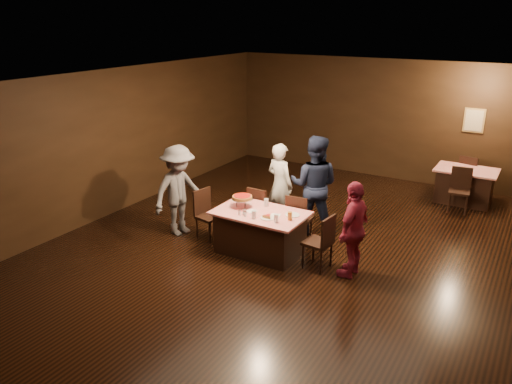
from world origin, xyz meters
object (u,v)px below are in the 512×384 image
chair_far_left (262,210)px  glass_front_right (276,218)px  diner_grey_knit (179,191)px  glass_front_left (254,215)px  chair_back_near (459,191)px  diner_white_jacket (280,185)px  chair_back_far (469,175)px  glass_back (266,203)px  main_table (260,232)px  glass_amber (290,216)px  chair_end_right (318,241)px  diner_navy_hoodie (314,185)px  plate_empty (292,215)px  back_table (464,186)px  chair_end_left (209,215)px  diner_red_shirt (354,229)px  chair_far_right (300,218)px  pizza_stand (242,197)px

chair_far_left → glass_front_right: 1.36m
diner_grey_knit → glass_front_left: size_ratio=12.49×
chair_back_near → diner_white_jacket: 3.93m
chair_back_near → glass_front_right: 4.67m
chair_far_left → chair_back_far: bearing=-121.2°
diner_grey_knit → glass_back: size_ratio=12.49×
main_table → glass_amber: bearing=-4.8°
glass_amber → chair_end_right: bearing=5.7°
chair_back_far → glass_front_left: (-2.61, -5.44, 0.37)m
diner_navy_hoodie → glass_back: (-0.48, -0.98, -0.12)m
diner_navy_hoodie → glass_amber: diner_navy_hoodie is taller
chair_end_right → glass_back: (-1.15, 0.30, 0.37)m
plate_empty → glass_back: glass_back is taller
back_table → chair_end_right: 4.81m
chair_end_left → glass_amber: chair_end_left is taller
chair_end_right → glass_back: chair_end_right is taller
glass_front_left → glass_back: bearing=99.5°
diner_navy_hoodie → glass_amber: size_ratio=13.74×
diner_grey_knit → diner_navy_hoodie: bearing=-46.1°
diner_white_jacket → diner_red_shirt: (1.98, -1.21, -0.04)m
chair_back_near → diner_navy_hoodie: (-2.23, -2.57, 0.49)m
plate_empty → glass_front_right: glass_front_right is taller
chair_end_right → diner_white_jacket: (-1.40, 1.28, 0.37)m
glass_front_left → glass_back: same height
back_table → diner_white_jacket: size_ratio=0.77×
back_table → chair_end_right: size_ratio=1.37×
chair_end_left → diner_grey_knit: 0.76m
main_table → chair_end_right: 1.10m
chair_back_near → glass_amber: 4.42m
main_table → glass_amber: size_ratio=11.43×
chair_end_right → diner_navy_hoodie: size_ratio=0.49×
chair_far_left → chair_far_right: bearing=-176.3°
glass_front_right → glass_back: size_ratio=1.00×
plate_empty → diner_grey_knit: bearing=-174.4°
chair_back_far → glass_back: size_ratio=6.79×
chair_end_right → diner_grey_knit: 2.87m
diner_navy_hoodie → pizza_stand: 1.48m
back_table → diner_navy_hoodie: 4.00m
back_table → diner_grey_knit: (-4.40, -4.62, 0.49)m
back_table → glass_back: glass_back is taller
back_table → chair_far_right: (-2.26, -3.79, 0.09)m
plate_empty → pizza_stand: bearing=-174.0°
chair_back_near → glass_back: (-2.71, -3.54, 0.37)m
diner_grey_knit → pizza_stand: (1.34, 0.13, 0.08)m
glass_front_left → glass_amber: size_ratio=1.00×
main_table → pizza_stand: (-0.40, 0.05, 0.57)m
chair_end_left → diner_white_jacket: size_ratio=0.57×
chair_far_right → glass_front_right: bearing=88.7°
chair_far_right → chair_back_near: same height
main_table → glass_front_right: bearing=-29.1°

